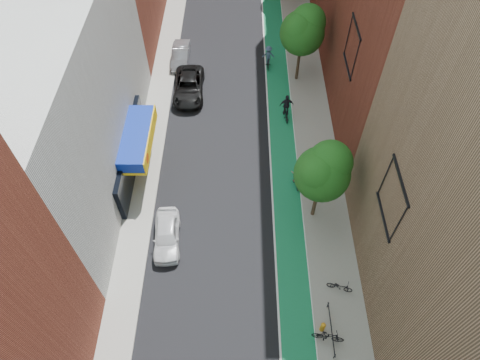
{
  "coord_description": "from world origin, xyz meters",
  "views": [
    {
      "loc": [
        0.83,
        -5.68,
        24.0
      ],
      "look_at": [
        0.77,
        11.77,
        1.5
      ],
      "focal_mm": 32.0,
      "sensor_mm": 36.0,
      "label": 1
    }
  ],
  "objects_px": {
    "parked_car_black": "(189,86)",
    "fire_hydrant": "(323,327)",
    "parked_car_white": "(167,235)",
    "cyclist_lane_mid": "(286,109)",
    "parked_car_silver": "(181,55)",
    "cyclist_lane_near": "(297,175)",
    "cyclist_lane_far": "(268,58)"
  },
  "relations": [
    {
      "from": "parked_car_white",
      "to": "cyclist_lane_mid",
      "type": "xyz_separation_m",
      "value": [
        8.22,
        11.3,
        0.2
      ]
    },
    {
      "from": "cyclist_lane_far",
      "to": "parked_car_silver",
      "type": "bearing_deg",
      "value": -4.89
    },
    {
      "from": "parked_car_white",
      "to": "fire_hydrant",
      "type": "distance_m",
      "value": 10.8
    },
    {
      "from": "parked_car_black",
      "to": "cyclist_lane_far",
      "type": "relative_size",
      "value": 2.56
    },
    {
      "from": "parked_car_white",
      "to": "fire_hydrant",
      "type": "bearing_deg",
      "value": -36.11
    },
    {
      "from": "parked_car_black",
      "to": "fire_hydrant",
      "type": "xyz_separation_m",
      "value": [
        8.87,
        -19.89,
        -0.14
      ]
    },
    {
      "from": "parked_car_white",
      "to": "cyclist_lane_near",
      "type": "xyz_separation_m",
      "value": [
        8.53,
        4.6,
        0.31
      ]
    },
    {
      "from": "cyclist_lane_near",
      "to": "parked_car_black",
      "type": "bearing_deg",
      "value": -55.55
    },
    {
      "from": "parked_car_black",
      "to": "cyclist_lane_near",
      "type": "relative_size",
      "value": 2.37
    },
    {
      "from": "parked_car_white",
      "to": "parked_car_black",
      "type": "height_order",
      "value": "parked_car_black"
    },
    {
      "from": "parked_car_silver",
      "to": "cyclist_lane_mid",
      "type": "distance_m",
      "value": 11.53
    },
    {
      "from": "cyclist_lane_mid",
      "to": "cyclist_lane_far",
      "type": "relative_size",
      "value": 1.09
    },
    {
      "from": "parked_car_silver",
      "to": "cyclist_lane_mid",
      "type": "height_order",
      "value": "cyclist_lane_mid"
    },
    {
      "from": "cyclist_lane_mid",
      "to": "parked_car_silver",
      "type": "bearing_deg",
      "value": -44.13
    },
    {
      "from": "parked_car_black",
      "to": "cyclist_lane_mid",
      "type": "bearing_deg",
      "value": -21.31
    },
    {
      "from": "fire_hydrant",
      "to": "cyclist_lane_far",
      "type": "bearing_deg",
      "value": 95.2
    },
    {
      "from": "cyclist_lane_mid",
      "to": "fire_hydrant",
      "type": "bearing_deg",
      "value": 87.92
    },
    {
      "from": "parked_car_white",
      "to": "parked_car_silver",
      "type": "bearing_deg",
      "value": 88.09
    },
    {
      "from": "parked_car_black",
      "to": "fire_hydrant",
      "type": "relative_size",
      "value": 6.43
    },
    {
      "from": "cyclist_lane_far",
      "to": "parked_car_white",
      "type": "bearing_deg",
      "value": 68.76
    },
    {
      "from": "parked_car_white",
      "to": "cyclist_lane_mid",
      "type": "relative_size",
      "value": 1.8
    },
    {
      "from": "cyclist_lane_far",
      "to": "fire_hydrant",
      "type": "distance_m",
      "value": 23.62
    },
    {
      "from": "cyclist_lane_near",
      "to": "cyclist_lane_mid",
      "type": "distance_m",
      "value": 6.71
    },
    {
      "from": "parked_car_black",
      "to": "parked_car_silver",
      "type": "bearing_deg",
      "value": 102.53
    },
    {
      "from": "parked_car_white",
      "to": "cyclist_lane_near",
      "type": "relative_size",
      "value": 1.81
    },
    {
      "from": "parked_car_black",
      "to": "cyclist_lane_mid",
      "type": "relative_size",
      "value": 2.36
    },
    {
      "from": "parked_car_black",
      "to": "cyclist_lane_far",
      "type": "distance_m",
      "value": 7.65
    },
    {
      "from": "cyclist_lane_mid",
      "to": "cyclist_lane_far",
      "type": "bearing_deg",
      "value": -85.02
    },
    {
      "from": "parked_car_black",
      "to": "fire_hydrant",
      "type": "height_order",
      "value": "parked_car_black"
    },
    {
      "from": "parked_car_silver",
      "to": "cyclist_lane_mid",
      "type": "relative_size",
      "value": 1.84
    },
    {
      "from": "parked_car_silver",
      "to": "fire_hydrant",
      "type": "relative_size",
      "value": 5.03
    },
    {
      "from": "parked_car_white",
      "to": "parked_car_silver",
      "type": "relative_size",
      "value": 0.97
    }
  ]
}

